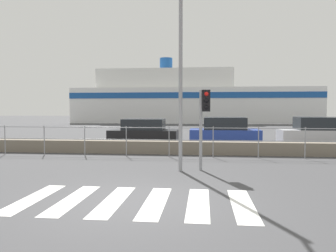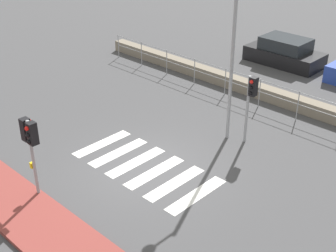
{
  "view_description": "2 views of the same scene",
  "coord_description": "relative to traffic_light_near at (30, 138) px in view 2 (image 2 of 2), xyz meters",
  "views": [
    {
      "loc": [
        1.4,
        -6.7,
        1.96
      ],
      "look_at": [
        0.45,
        2.0,
        1.5
      ],
      "focal_mm": 35.0,
      "sensor_mm": 36.0,
      "label": 1
    },
    {
      "loc": [
        9.57,
        -8.93,
        8.47
      ],
      "look_at": [
        0.05,
        1.0,
        1.2
      ],
      "focal_mm": 50.0,
      "sensor_mm": 36.0,
      "label": 2
    }
  ],
  "objects": [
    {
      "name": "seawall",
      "position": [
        1.22,
        10.73,
        -1.71
      ],
      "size": [
        19.82,
        0.55,
        0.55
      ],
      "color": "slate",
      "rests_on": "ground_plane"
    },
    {
      "name": "crosswalk",
      "position": [
        1.17,
        3.32,
        -1.98
      ],
      "size": [
        4.95,
        2.4,
        0.01
      ],
      "color": "silver",
      "rests_on": "ground_plane"
    },
    {
      "name": "ground_plane",
      "position": [
        1.22,
        3.32,
        -1.99
      ],
      "size": [
        160.0,
        160.0,
        0.0
      ],
      "primitive_type": "plane",
      "color": "#424244"
    },
    {
      "name": "harbor_fence",
      "position": [
        1.22,
        9.85,
        -1.17
      ],
      "size": [
        17.88,
        0.04,
        1.25
      ],
      "color": "gray",
      "rests_on": "ground_plane"
    },
    {
      "name": "traffic_light_near",
      "position": [
        0.0,
        0.0,
        0.0
      ],
      "size": [
        0.58,
        0.41,
        2.55
      ],
      "color": "gray",
      "rests_on": "ground_plane"
    },
    {
      "name": "traffic_light_far",
      "position": [
        2.64,
        7.02,
        -0.11
      ],
      "size": [
        0.34,
        0.32,
        2.56
      ],
      "color": "gray",
      "rests_on": "ground_plane"
    },
    {
      "name": "parked_car_black",
      "position": [
        -0.8,
        15.13,
        -1.4
      ],
      "size": [
        3.88,
        1.88,
        1.38
      ],
      "color": "black",
      "rests_on": "ground_plane"
    },
    {
      "name": "streetlamp",
      "position": [
        1.9,
        6.56,
        1.59
      ],
      "size": [
        0.32,
        1.31,
        5.7
      ],
      "color": "gray",
      "rests_on": "ground_plane"
    },
    {
      "name": "sidewalk_brick",
      "position": [
        1.22,
        -0.78,
        -1.93
      ],
      "size": [
        24.0,
        1.8,
        0.12
      ],
      "color": "brown",
      "rests_on": "ground_plane"
    }
  ]
}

